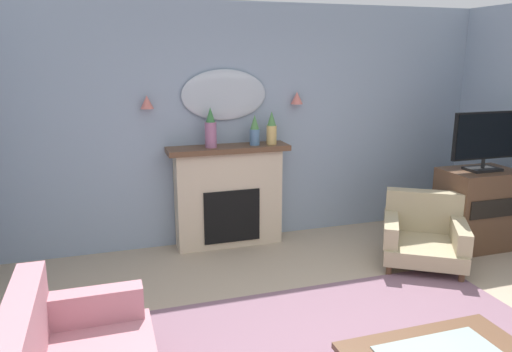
{
  "coord_description": "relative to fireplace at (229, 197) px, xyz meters",
  "views": [
    {
      "loc": [
        -1.67,
        -2.45,
        2.13
      ],
      "look_at": [
        -0.36,
        1.67,
        1.06
      ],
      "focal_mm": 34.09,
      "sensor_mm": 36.0,
      "label": 1
    }
  ],
  "objects": [
    {
      "name": "wall_mirror",
      "position": [
        -0.0,
        0.14,
        1.14
      ],
      "size": [
        0.96,
        0.06,
        0.56
      ],
      "primitive_type": "ellipsoid",
      "color": "#B2BCC6"
    },
    {
      "name": "wall_sconce_right",
      "position": [
        0.85,
        0.09,
        1.09
      ],
      "size": [
        0.14,
        0.14,
        0.14
      ],
      "primitive_type": "cone",
      "color": "#D17066"
    },
    {
      "name": "mantel_vase_left",
      "position": [
        0.3,
        -0.03,
        0.75
      ],
      "size": [
        0.11,
        0.11,
        0.34
      ],
      "color": "#4C7093",
      "rests_on": "fireplace"
    },
    {
      "name": "mantel_vase_centre",
      "position": [
        -0.2,
        -0.03,
        0.79
      ],
      "size": [
        0.13,
        0.13,
        0.44
      ],
      "color": "#9E6084",
      "rests_on": "fireplace"
    },
    {
      "name": "wall_back",
      "position": [
        0.35,
        0.22,
        0.78
      ],
      "size": [
        6.71,
        0.1,
        2.71
      ],
      "primitive_type": "cube",
      "color": "#8C9EB2",
      "rests_on": "ground"
    },
    {
      "name": "tv_cabinet",
      "position": [
        2.66,
        -0.91,
        -0.12
      ],
      "size": [
        0.8,
        0.57,
        0.9
      ],
      "color": "brown",
      "rests_on": "ground"
    },
    {
      "name": "fireplace",
      "position": [
        0.0,
        0.0,
        0.0
      ],
      "size": [
        1.36,
        0.36,
        1.16
      ],
      "color": "beige",
      "rests_on": "ground"
    },
    {
      "name": "wall_sconce_left",
      "position": [
        -0.85,
        0.09,
        1.09
      ],
      "size": [
        0.14,
        0.14,
        0.14
      ],
      "primitive_type": "cone",
      "color": "#D17066"
    },
    {
      "name": "tv_flatscreen",
      "position": [
        2.66,
        -0.93,
        0.68
      ],
      "size": [
        0.84,
        0.24,
        0.65
      ],
      "color": "black",
      "rests_on": "tv_cabinet"
    },
    {
      "name": "armchair_in_corner",
      "position": [
        1.84,
        -1.09,
        -0.27
      ],
      "size": [
        1.11,
        1.12,
        0.71
      ],
      "color": "tan",
      "rests_on": "ground"
    },
    {
      "name": "mantel_vase_right",
      "position": [
        0.5,
        -0.03,
        0.76
      ],
      "size": [
        0.12,
        0.12,
        0.37
      ],
      "color": "tan",
      "rests_on": "fireplace"
    }
  ]
}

